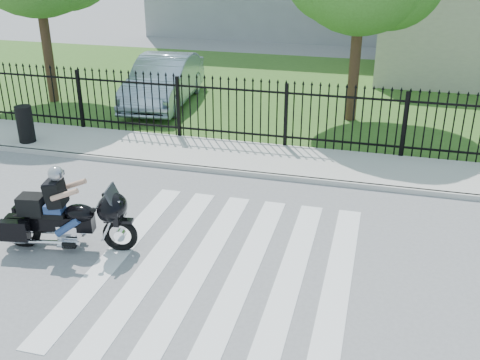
# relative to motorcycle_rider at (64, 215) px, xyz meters

# --- Properties ---
(ground) EXTENTS (120.00, 120.00, 0.00)m
(ground) POSITION_rel_motorcycle_rider_xyz_m (2.96, 0.05, -0.68)
(ground) COLOR slate
(ground) RESTS_ON ground
(crosswalk) EXTENTS (5.00, 5.50, 0.01)m
(crosswalk) POSITION_rel_motorcycle_rider_xyz_m (2.96, 0.05, -0.68)
(crosswalk) COLOR silver
(crosswalk) RESTS_ON ground
(sidewalk) EXTENTS (40.00, 2.00, 0.12)m
(sidewalk) POSITION_rel_motorcycle_rider_xyz_m (2.96, 5.05, -0.62)
(sidewalk) COLOR #ADAAA3
(sidewalk) RESTS_ON ground
(curb) EXTENTS (40.00, 0.12, 0.12)m
(curb) POSITION_rel_motorcycle_rider_xyz_m (2.96, 4.05, -0.62)
(curb) COLOR #ADAAA3
(curb) RESTS_ON ground
(grass_strip) EXTENTS (40.00, 12.00, 0.02)m
(grass_strip) POSITION_rel_motorcycle_rider_xyz_m (2.96, 12.05, -0.67)
(grass_strip) COLOR #33581E
(grass_strip) RESTS_ON ground
(iron_fence) EXTENTS (26.00, 0.04, 1.80)m
(iron_fence) POSITION_rel_motorcycle_rider_xyz_m (2.96, 6.05, 0.22)
(iron_fence) COLOR black
(iron_fence) RESTS_ON ground
(motorcycle_rider) EXTENTS (2.51, 1.08, 1.67)m
(motorcycle_rider) POSITION_rel_motorcycle_rider_xyz_m (0.00, 0.00, 0.00)
(motorcycle_rider) COLOR black
(motorcycle_rider) RESTS_ON ground
(parked_car) EXTENTS (2.14, 4.96, 1.59)m
(parked_car) POSITION_rel_motorcycle_rider_xyz_m (-1.72, 9.16, 0.13)
(parked_car) COLOR #8DA1B1
(parked_car) RESTS_ON grass_strip
(litter_bin) EXTENTS (0.55, 0.55, 1.00)m
(litter_bin) POSITION_rel_motorcycle_rider_xyz_m (-3.88, 4.54, -0.07)
(litter_bin) COLOR black
(litter_bin) RESTS_ON sidewalk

